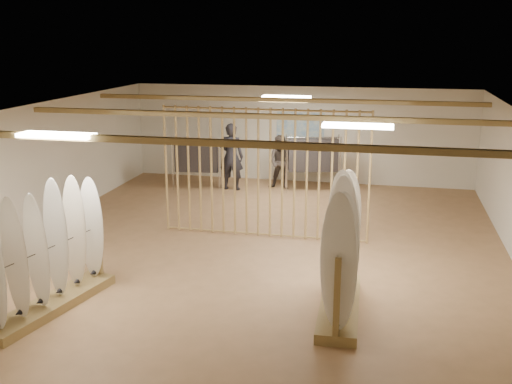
% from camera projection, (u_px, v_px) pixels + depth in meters
% --- Properties ---
extents(floor, '(12.00, 12.00, 0.00)m').
position_uv_depth(floor, '(256.00, 249.00, 12.25)').
color(floor, '#A3784F').
rests_on(floor, ground).
extents(ceiling, '(12.00, 12.00, 0.00)m').
position_uv_depth(ceiling, '(256.00, 112.00, 11.54)').
color(ceiling, gray).
rests_on(ceiling, ground).
extents(wall_back, '(12.00, 0.00, 12.00)m').
position_uv_depth(wall_back, '(300.00, 135.00, 17.56)').
color(wall_back, silver).
rests_on(wall_back, ground).
extents(wall_front, '(12.00, 0.00, 12.00)m').
position_uv_depth(wall_front, '(131.00, 317.00, 6.23)').
color(wall_front, silver).
rests_on(wall_front, ground).
extents(wall_left, '(0.00, 12.00, 12.00)m').
position_uv_depth(wall_left, '(31.00, 170.00, 12.94)').
color(wall_left, silver).
rests_on(wall_left, ground).
extents(ceiling_slats, '(9.50, 6.12, 0.10)m').
position_uv_depth(ceiling_slats, '(256.00, 116.00, 11.56)').
color(ceiling_slats, olive).
rests_on(ceiling_slats, ground).
extents(light_panels, '(1.20, 0.35, 0.06)m').
position_uv_depth(light_panels, '(256.00, 115.00, 11.55)').
color(light_panels, white).
rests_on(light_panels, ground).
extents(bamboo_partition, '(4.45, 0.05, 2.78)m').
position_uv_depth(bamboo_partition, '(264.00, 173.00, 12.65)').
color(bamboo_partition, tan).
rests_on(bamboo_partition, ground).
extents(poster, '(1.40, 0.03, 0.90)m').
position_uv_depth(poster, '(300.00, 128.00, 17.49)').
color(poster, '#3676BD').
rests_on(poster, ground).
extents(rack_left, '(1.06, 2.58, 2.03)m').
position_uv_depth(rack_left, '(49.00, 268.00, 9.39)').
color(rack_left, olive).
rests_on(rack_left, floor).
extents(rack_right, '(0.67, 2.31, 2.19)m').
position_uv_depth(rack_right, '(341.00, 267.00, 9.29)').
color(rack_right, olive).
rests_on(rack_right, floor).
extents(clothing_rack_a, '(1.31, 0.46, 1.41)m').
position_uv_depth(clothing_rack_a, '(197.00, 157.00, 16.75)').
color(clothing_rack_a, silver).
rests_on(clothing_rack_a, floor).
extents(clothing_rack_b, '(1.43, 0.67, 1.57)m').
position_uv_depth(clothing_rack_b, '(313.00, 155.00, 16.52)').
color(clothing_rack_b, silver).
rests_on(clothing_rack_b, floor).
extents(shopper_a, '(0.78, 0.53, 2.14)m').
position_uv_depth(shopper_a, '(231.00, 152.00, 16.67)').
color(shopper_a, black).
rests_on(shopper_a, floor).
extents(shopper_b, '(0.88, 0.71, 1.73)m').
position_uv_depth(shopper_b, '(281.00, 159.00, 16.79)').
color(shopper_b, '#372F2B').
rests_on(shopper_b, floor).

